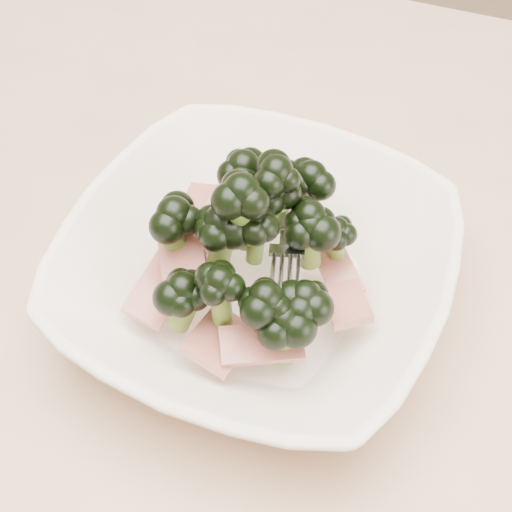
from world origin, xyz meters
TOP-DOWN VIEW (x-y plane):
  - dining_table at (0.00, 0.00)m, footprint 1.20×0.80m
  - broccoli_dish at (0.09, -0.02)m, footprint 0.28×0.28m

SIDE VIEW (x-z plane):
  - dining_table at x=0.00m, z-range 0.28..1.03m
  - broccoli_dish at x=0.09m, z-range 0.72..0.86m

